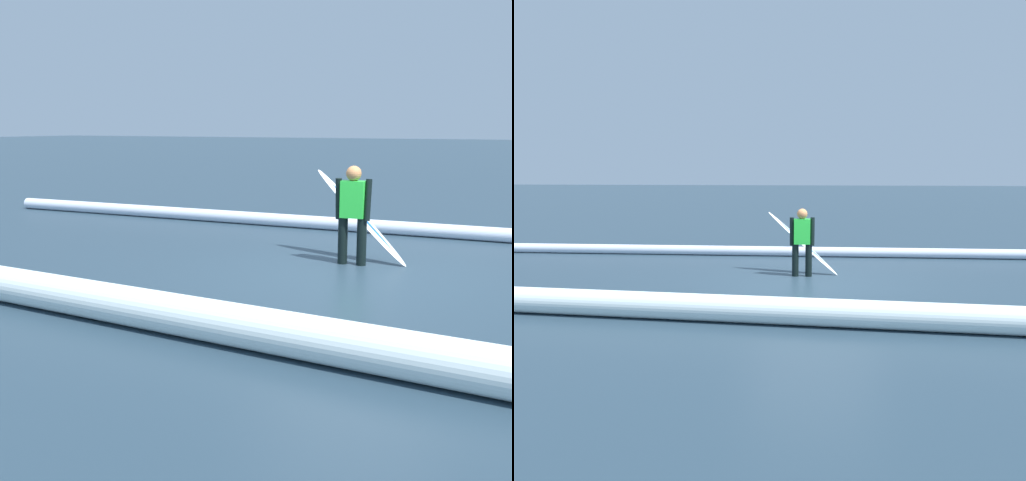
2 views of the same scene
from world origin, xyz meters
TOP-DOWN VIEW (x-y plane):
  - ground_plane at (0.00, 0.00)m, footprint 175.84×175.84m
  - surfer at (0.27, -0.69)m, footprint 0.52×0.22m
  - surfboard at (0.29, -1.10)m, footprint 1.63×0.66m
  - wave_crest_foreground at (-1.35, -3.62)m, footprint 21.53×1.14m
  - wave_crest_midground at (2.59, 3.09)m, footprint 16.25×1.03m

SIDE VIEW (x-z plane):
  - ground_plane at x=0.00m, z-range 0.00..0.00m
  - wave_crest_foreground at x=-1.35m, z-range 0.00..0.25m
  - wave_crest_midground at x=2.59m, z-range 0.00..0.40m
  - surfboard at x=0.29m, z-range -0.01..1.33m
  - surfer at x=0.27m, z-range 0.09..1.51m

